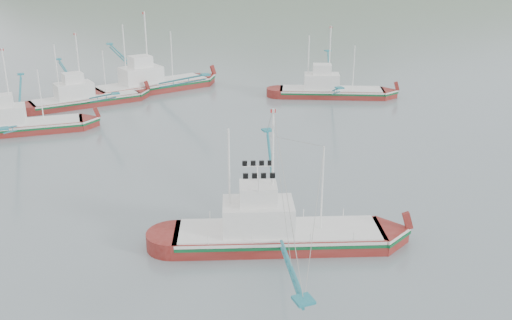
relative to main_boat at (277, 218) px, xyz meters
name	(u,v)px	position (x,y,z in m)	size (l,w,h in m)	color
ground	(290,234)	(1.46, 1.04, -1.94)	(1200.00, 1200.00, 0.00)	slate
main_boat	(277,218)	(0.00, 0.00, 0.00)	(13.66, 23.19, 9.72)	maroon
bg_boat_left	(15,121)	(-14.99, 32.01, -0.65)	(13.04, 23.17, 9.39)	maroon
bg_boat_right	(331,82)	(22.58, 33.07, 0.05)	(14.11, 22.48, 9.67)	maroon
bg_boat_far	(151,77)	(1.98, 44.80, 0.09)	(15.84, 27.31, 11.23)	maroon
bg_boat_extra	(84,93)	(-7.12, 40.81, -0.38)	(13.20, 23.02, 9.39)	maroon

